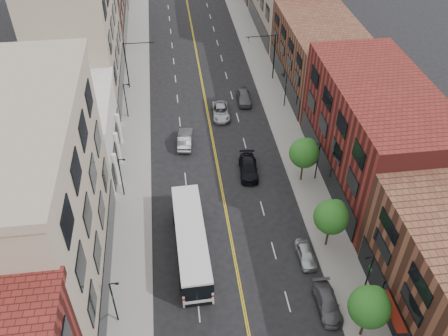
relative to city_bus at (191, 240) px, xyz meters
name	(u,v)px	position (x,y,z in m)	size (l,w,h in m)	color
sidewalk_left	(135,137)	(-5.89, 20.26, -1.83)	(4.00, 110.00, 0.15)	gray
sidewalk_right	(285,126)	(14.11, 20.26, -1.83)	(4.00, 110.00, 0.15)	gray
bldg_l_tanoffice	(31,212)	(-12.89, -1.74, 7.09)	(10.00, 22.00, 18.00)	gray
bldg_l_white	(70,135)	(-12.89, 16.26, 2.09)	(10.00, 14.00, 8.00)	silver
bldg_l_far_a	(77,34)	(-12.89, 33.26, 7.09)	(10.00, 20.00, 18.00)	gray
bldg_r_mid	(374,134)	(21.11, 9.26, 4.09)	(10.00, 22.00, 12.00)	maroon
bldg_r_far_a	(319,56)	(21.11, 30.26, 3.09)	(10.00, 20.00, 10.00)	brown
tree_r_1	(370,305)	(13.50, -10.67, 2.22)	(3.40, 3.40, 5.59)	black
tree_r_2	(332,216)	(13.50, -0.67, 2.22)	(3.40, 3.40, 5.59)	black
tree_r_3	(305,152)	(13.50, 9.33, 2.22)	(3.40, 3.40, 5.59)	black
lamp_l_1	(114,300)	(-6.84, -6.74, 1.06)	(0.81, 0.55, 5.05)	black
lamp_l_2	(121,175)	(-6.84, 9.26, 1.06)	(0.81, 0.55, 5.05)	black
lamp_l_3	(126,99)	(-6.84, 25.26, 1.06)	(0.81, 0.55, 5.05)	black
lamp_r_1	(368,273)	(15.06, -6.74, 1.06)	(0.81, 0.55, 5.05)	black
lamp_r_2	(317,159)	(15.06, 9.26, 1.06)	(0.81, 0.55, 5.05)	black
lamp_r_3	(285,88)	(15.06, 25.26, 1.06)	(0.81, 0.55, 5.05)	black
signal_mast_left	(131,60)	(-6.16, 33.26, 2.74)	(4.49, 0.18, 7.20)	black
signal_mast_right	(270,52)	(14.38, 33.26, 2.74)	(4.49, 0.18, 7.20)	black
city_bus	(191,240)	(0.00, 0.00, 0.00)	(3.31, 12.83, 3.28)	silver
car_parked_mid	(327,303)	(11.38, -7.79, -1.23)	(1.88, 4.64, 1.35)	#515056
car_parked_far	(306,254)	(10.92, -2.15, -1.26)	(1.53, 3.80, 1.29)	#B6B9BF
car_lane_behind	(185,139)	(0.54, 18.02, -1.09)	(1.73, 4.95, 1.63)	#4A494E
car_lane_a	(248,168)	(7.59, 11.40, -1.15)	(2.11, 5.19, 1.51)	black
car_lane_b	(221,112)	(5.85, 23.97, -1.20)	(2.33, 5.06, 1.41)	#A6AAAE
car_lane_c	(244,97)	(9.61, 27.26, -1.10)	(1.90, 4.73, 1.61)	#4A4A4F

